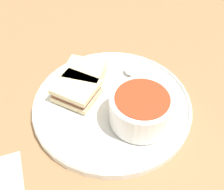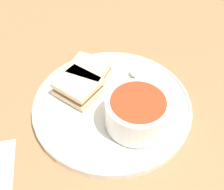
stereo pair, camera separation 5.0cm
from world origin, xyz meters
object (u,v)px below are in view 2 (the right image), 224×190
(spoon, at_px, (140,76))
(sandwich_half_far, at_px, (78,87))
(sandwich_half_near, at_px, (89,71))
(soup_bowl, at_px, (137,112))

(spoon, distance_m, sandwich_half_far, 0.13)
(spoon, distance_m, sandwich_half_near, 0.11)
(soup_bowl, xyz_separation_m, spoon, (0.12, -0.03, -0.03))
(soup_bowl, xyz_separation_m, sandwich_half_far, (0.09, 0.10, -0.01))
(sandwich_half_near, bearing_deg, soup_bowl, -151.54)
(soup_bowl, distance_m, sandwich_half_near, 0.15)
(soup_bowl, height_order, sandwich_half_far, soup_bowl)
(soup_bowl, distance_m, sandwich_half_far, 0.13)
(sandwich_half_near, relative_size, sandwich_half_far, 0.99)
(spoon, height_order, sandwich_half_far, sandwich_half_far)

